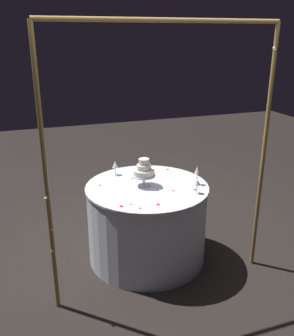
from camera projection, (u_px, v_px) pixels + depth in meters
name	position (u px, v px, depth m)	size (l,w,h in m)	color
ground_plane	(147.00, 256.00, 3.81)	(12.00, 12.00, 0.00)	black
decorative_arch	(166.00, 128.00, 2.91)	(1.95, 0.06, 2.25)	olive
main_table	(147.00, 222.00, 3.67)	(1.18, 1.18, 0.78)	silver
tiered_cake	(144.00, 171.00, 3.49)	(0.22, 0.22, 0.27)	silver
wine_glass_0	(115.00, 165.00, 3.78)	(0.06, 0.06, 0.15)	silver
wine_glass_1	(197.00, 183.00, 3.34)	(0.06, 0.06, 0.14)	silver
wine_glass_2	(197.00, 171.00, 3.53)	(0.06, 0.06, 0.19)	silver
rose_petal_0	(168.00, 169.00, 3.97)	(0.03, 0.02, 0.00)	red
rose_petal_1	(142.00, 179.00, 3.71)	(0.03, 0.02, 0.00)	red
rose_petal_2	(174.00, 191.00, 3.43)	(0.03, 0.02, 0.00)	red
rose_petal_3	(157.00, 190.00, 3.44)	(0.03, 0.02, 0.00)	red
rose_petal_4	(121.00, 206.00, 3.12)	(0.04, 0.03, 0.00)	red
rose_petal_5	(100.00, 185.00, 3.55)	(0.02, 0.02, 0.00)	red
rose_petal_6	(140.00, 208.00, 3.08)	(0.02, 0.02, 0.00)	red
rose_petal_7	(131.00, 204.00, 3.15)	(0.02, 0.02, 0.00)	red
rose_petal_8	(158.00, 204.00, 3.15)	(0.04, 0.03, 0.00)	red
rose_petal_9	(132.00, 178.00, 3.72)	(0.03, 0.02, 0.00)	red
rose_petal_10	(195.00, 190.00, 3.45)	(0.04, 0.03, 0.00)	red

